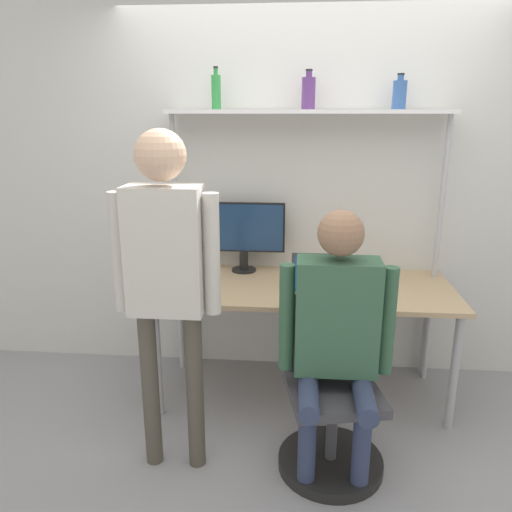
# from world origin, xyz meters

# --- Properties ---
(ground_plane) EXTENTS (12.00, 12.00, 0.00)m
(ground_plane) POSITION_xyz_m (0.00, 0.00, 0.00)
(ground_plane) COLOR gray
(wall_back) EXTENTS (8.00, 0.06, 2.70)m
(wall_back) POSITION_xyz_m (0.00, 0.84, 1.35)
(wall_back) COLOR silver
(wall_back) RESTS_ON ground_plane
(desk) EXTENTS (1.90, 0.79, 0.77)m
(desk) POSITION_xyz_m (0.00, 0.42, 0.70)
(desk) COLOR tan
(desk) RESTS_ON ground_plane
(shelf_unit) EXTENTS (1.80, 0.26, 1.86)m
(shelf_unit) POSITION_xyz_m (0.00, 0.67, 1.58)
(shelf_unit) COLOR white
(shelf_unit) RESTS_ON ground_plane
(monitor) EXTENTS (0.57, 0.17, 0.48)m
(monitor) POSITION_xyz_m (-0.42, 0.69, 1.05)
(monitor) COLOR black
(monitor) RESTS_ON desk
(laptop) EXTENTS (0.33, 0.25, 0.24)m
(laptop) POSITION_xyz_m (0.09, 0.24, 0.84)
(laptop) COLOR #333338
(laptop) RESTS_ON desk
(cell_phone) EXTENTS (0.07, 0.15, 0.01)m
(cell_phone) POSITION_xyz_m (0.34, 0.24, 0.77)
(cell_phone) COLOR black
(cell_phone) RESTS_ON desk
(office_chair) EXTENTS (0.56, 0.56, 0.93)m
(office_chair) POSITION_xyz_m (0.15, -0.29, 0.29)
(office_chair) COLOR black
(office_chair) RESTS_ON ground_plane
(person_seated) EXTENTS (0.58, 0.47, 1.40)m
(person_seated) POSITION_xyz_m (0.16, -0.34, 0.83)
(person_seated) COLOR #2D3856
(person_seated) RESTS_ON ground_plane
(person_standing) EXTENTS (0.53, 0.24, 1.77)m
(person_standing) POSITION_xyz_m (-0.68, -0.36, 1.14)
(person_standing) COLOR #4C473D
(person_standing) RESTS_ON ground_plane
(bottle_green) EXTENTS (0.06, 0.06, 0.26)m
(bottle_green) POSITION_xyz_m (-0.58, 0.67, 1.97)
(bottle_green) COLOR #2D8C3F
(bottle_green) RESTS_ON shelf_unit
(bottle_blue) EXTENTS (0.09, 0.09, 0.21)m
(bottle_blue) POSITION_xyz_m (0.56, 0.67, 1.95)
(bottle_blue) COLOR #335999
(bottle_blue) RESTS_ON shelf_unit
(bottle_purple) EXTENTS (0.09, 0.09, 0.24)m
(bottle_purple) POSITION_xyz_m (0.00, 0.67, 1.96)
(bottle_purple) COLOR #593372
(bottle_purple) RESTS_ON shelf_unit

